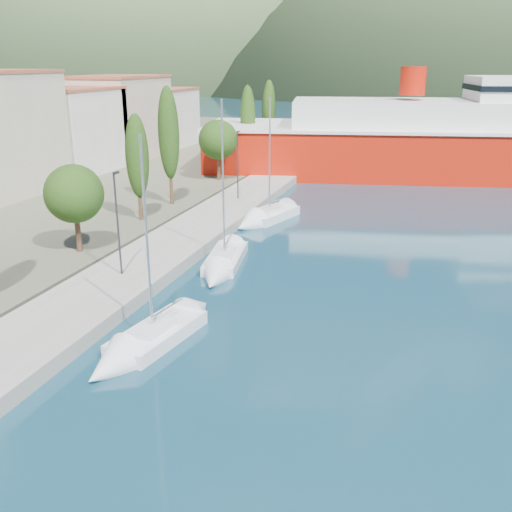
% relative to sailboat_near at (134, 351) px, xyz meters
% --- Properties ---
extents(ground, '(1400.00, 1400.00, 0.00)m').
position_rel_sailboat_near_xyz_m(ground, '(4.09, 111.45, -0.29)').
color(ground, '#143A4B').
extents(quay, '(5.00, 88.00, 0.80)m').
position_rel_sailboat_near_xyz_m(quay, '(-4.91, 17.45, 0.11)').
color(quay, gray).
rests_on(quay, ground).
extents(town_buildings, '(9.20, 69.20, 11.30)m').
position_rel_sailboat_near_xyz_m(town_buildings, '(-27.91, 28.36, 5.27)').
color(town_buildings, beige).
rests_on(town_buildings, land_strip).
extents(tree_row, '(4.13, 62.01, 10.37)m').
position_rel_sailboat_near_xyz_m(tree_row, '(-9.93, 23.92, 5.40)').
color(tree_row, '#47301E').
rests_on(tree_row, land_strip).
extents(lamp_posts, '(0.15, 46.64, 6.06)m').
position_rel_sailboat_near_xyz_m(lamp_posts, '(-4.91, 5.72, 3.79)').
color(lamp_posts, '#2D2D33').
rests_on(lamp_posts, quay).
extents(sailboat_near, '(3.42, 7.72, 10.72)m').
position_rel_sailboat_near_xyz_m(sailboat_near, '(0.00, 0.00, 0.00)').
color(sailboat_near, silver).
rests_on(sailboat_near, ground).
extents(sailboat_mid, '(3.41, 8.18, 11.43)m').
position_rel_sailboat_near_xyz_m(sailboat_mid, '(-0.22, 11.32, -0.01)').
color(sailboat_mid, silver).
rests_on(sailboat_mid, ground).
extents(sailboat_far, '(4.45, 7.87, 11.02)m').
position_rel_sailboat_near_xyz_m(sailboat_far, '(-1.32, 23.09, 0.02)').
color(sailboat_far, silver).
rests_on(sailboat_far, ground).
extents(ferry, '(65.97, 26.34, 12.82)m').
position_rel_sailboat_near_xyz_m(ferry, '(17.55, 50.79, 3.61)').
color(ferry, '#B11708').
rests_on(ferry, ground).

